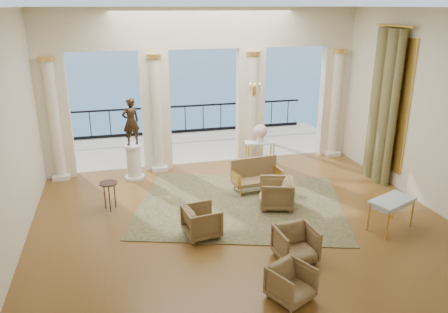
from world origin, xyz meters
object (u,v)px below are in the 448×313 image
object	(u,v)px
game_table	(392,202)
side_table	(109,186)
armchair_b	(296,242)
settee	(256,175)
armchair_c	(276,192)
armchair_d	(202,220)
console_table	(260,146)
statue	(131,122)
pedestal	(134,162)
armchair_a	(291,282)

from	to	relation	value
game_table	side_table	world-z (taller)	game_table
armchair_b	side_table	distance (m)	4.54
settee	side_table	world-z (taller)	settee
armchair_c	armchair_d	bearing A→B (deg)	-48.91
armchair_b	armchair_c	world-z (taller)	armchair_c
game_table	armchair_d	bearing A→B (deg)	147.54
console_table	side_table	world-z (taller)	console_table
settee	statue	xyz separation A→B (m)	(-3.00, 1.57, 1.20)
settee	console_table	size ratio (longest dim) A/B	1.46
pedestal	side_table	bearing A→B (deg)	-109.75
console_table	side_table	size ratio (longest dim) A/B	1.33
armchair_b	console_table	xyz separation A→B (m)	(0.91, 4.78, 0.32)
armchair_c	settee	xyz separation A→B (m)	(-0.13, 1.11, 0.03)
armchair_a	side_table	size ratio (longest dim) A/B	0.96
armchair_c	console_table	world-z (taller)	console_table
armchair_b	statue	world-z (taller)	statue
game_table	armchair_b	bearing A→B (deg)	171.84
armchair_c	side_table	xyz separation A→B (m)	(-3.80, 0.84, 0.20)
armchair_a	console_table	world-z (taller)	console_table
statue	game_table	bearing A→B (deg)	121.64
settee	pedestal	bearing A→B (deg)	146.32
armchair_c	game_table	world-z (taller)	armchair_c
armchair_d	game_table	world-z (taller)	armchair_d
armchair_c	armchair_d	size ratio (longest dim) A/B	1.08
settee	console_table	world-z (taller)	settee
armchair_c	statue	world-z (taller)	statue
armchair_c	armchair_a	bearing A→B (deg)	0.03
armchair_b	pedestal	distance (m)	5.58
armchair_c	pedestal	size ratio (longest dim) A/B	0.79
side_table	statue	bearing A→B (deg)	70.25
settee	statue	distance (m)	3.60
armchair_a	settee	xyz separation A→B (m)	(0.84, 4.38, 0.09)
armchair_d	game_table	distance (m)	4.03
armchair_d	settee	size ratio (longest dim) A/B	0.54
armchair_d	side_table	xyz separation A→B (m)	(-1.83, 1.73, 0.23)
side_table	armchair_a	bearing A→B (deg)	-55.60
armchair_a	side_table	world-z (taller)	side_table
pedestal	armchair_b	bearing A→B (deg)	-61.17
console_table	side_table	distance (m)	4.60
armchair_b	armchair_c	distance (m)	2.25
pedestal	side_table	size ratio (longest dim) A/B	1.44
armchair_a	console_table	bearing A→B (deg)	50.51
settee	game_table	size ratio (longest dim) A/B	1.17
game_table	pedestal	distance (m)	6.67
statue	armchair_c	bearing A→B (deg)	120.76
settee	game_table	distance (m)	3.43
armchair_d	statue	world-z (taller)	statue
settee	game_table	world-z (taller)	settee
armchair_b	armchair_c	size ratio (longest dim) A/B	0.94
pedestal	armchair_d	bearing A→B (deg)	-71.84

